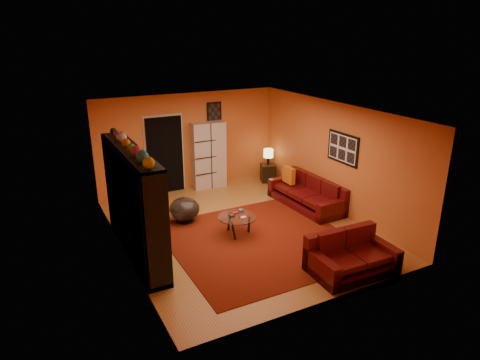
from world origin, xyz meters
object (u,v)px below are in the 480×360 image
loveseat (349,256)px  coffee_table (237,219)px  storage_cabinet (208,155)px  table_lamp (268,154)px  side_table (268,173)px  tv (137,206)px  sofa (309,194)px  bowl_chair (185,209)px  entertainment_unit (134,203)px

loveseat → coffee_table: size_ratio=1.88×
storage_cabinet → table_lamp: size_ratio=3.97×
loveseat → side_table: size_ratio=3.11×
side_table → table_lamp: 0.57m
tv → sofa: 4.44m
coffee_table → side_table: 3.54m
sofa → loveseat: bearing=-114.7°
bowl_chair → table_lamp: size_ratio=1.50×
entertainment_unit → coffee_table: size_ratio=3.63×
sofa → coffee_table: size_ratio=2.63×
tv → table_lamp: bearing=-60.7°
sofa → side_table: size_ratio=4.35×
loveseat → bowl_chair: 3.86m
entertainment_unit → side_table: 5.12m
tv → table_lamp: size_ratio=2.00×
loveseat → bowl_chair: loveseat is taller
entertainment_unit → side_table: size_ratio=6.00×
sofa → loveseat: (-1.16, -2.82, -0.00)m
tv → loveseat: (3.20, -2.38, -0.70)m
tv → storage_cabinet: (2.70, 2.83, -0.07)m
tv → loveseat: bearing=-126.7°
entertainment_unit → storage_cabinet: bearing=45.5°
sofa → bowl_chair: (-3.08, 0.53, 0.02)m
bowl_chair → table_lamp: 3.48m
entertainment_unit → bowl_chair: 1.79m
sofa → entertainment_unit: bearing=-177.0°
loveseat → storage_cabinet: (-0.50, 5.22, 0.62)m
loveseat → side_table: (1.19, 4.84, -0.03)m
sofa → table_lamp: 2.09m
coffee_table → loveseat: bearing=-62.3°
sofa → side_table: 2.02m
sofa → storage_cabinet: 2.98m
tv → table_lamp: (4.39, 2.46, -0.16)m
sofa → table_lamp: (0.02, 2.02, 0.54)m
table_lamp → bowl_chair: bearing=-154.3°
entertainment_unit → side_table: (4.44, 2.43, -0.80)m
sofa → coffee_table: (-2.32, -0.63, 0.09)m
table_lamp → coffee_table: bearing=-131.5°
coffee_table → bowl_chair: bearing=123.3°
storage_cabinet → side_table: 1.85m
tv → sofa: size_ratio=0.42×
tv → coffee_table: bearing=-95.2°
storage_cabinet → bowl_chair: 2.42m
tv → storage_cabinet: bearing=-43.6°
entertainment_unit → bowl_chair: bearing=34.9°
sofa → table_lamp: bearing=87.1°
side_table → tv: bearing=-150.7°
coffee_table → storage_cabinet: size_ratio=0.45×
sofa → coffee_table: bearing=-167.2°
entertainment_unit → loveseat: 4.12m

